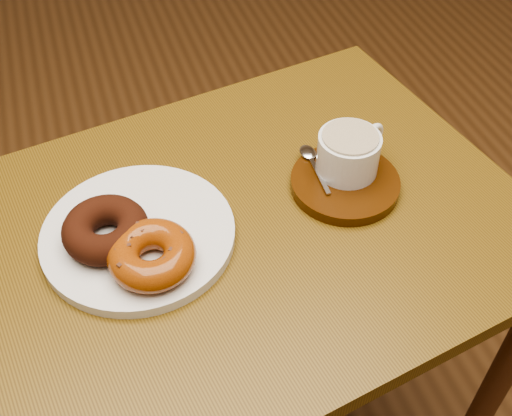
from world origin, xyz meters
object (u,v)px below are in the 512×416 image
object	(u,v)px
saucer	(345,183)
coffee_cup	(349,152)
cafe_table	(243,274)
donut_plate	(138,235)

from	to	relation	value
saucer	coffee_cup	xyz separation A→B (m)	(0.01, 0.02, 0.04)
coffee_cup	saucer	bearing A→B (deg)	-142.67
cafe_table	coffee_cup	size ratio (longest dim) A/B	7.65
donut_plate	saucer	bearing A→B (deg)	0.78
cafe_table	donut_plate	world-z (taller)	donut_plate
donut_plate	coffee_cup	size ratio (longest dim) A/B	2.27
coffee_cup	cafe_table	bearing A→B (deg)	168.33
donut_plate	saucer	distance (m)	0.30
saucer	coffee_cup	size ratio (longest dim) A/B	1.38
cafe_table	saucer	distance (m)	0.21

